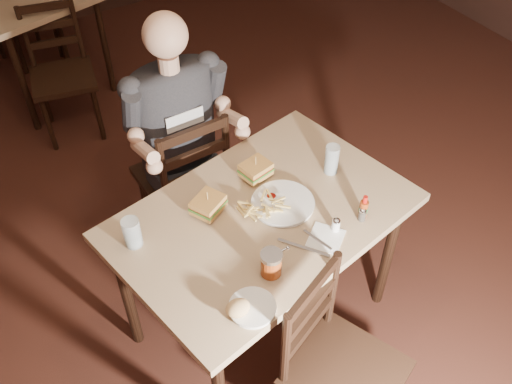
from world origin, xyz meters
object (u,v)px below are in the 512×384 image
glass_right (332,159)px  side_plate (252,308)px  glass_left (132,233)px  chair_near (346,374)px  main_table (262,227)px  diner (177,108)px  chair_far (182,177)px  bg_chair_near (63,77)px  bg_chair_far (18,6)px  dinner_plate (283,204)px  hot_sauce (364,207)px  bg_table (28,5)px  syrup_dispenser (271,263)px

glass_right → side_plate: (-0.66, -0.44, -0.06)m
glass_left → chair_near: bearing=-55.2°
main_table → diner: bearing=95.3°
chair_far → main_table: bearing=93.5°
bg_chair_near → side_plate: 2.35m
bg_chair_far → diner: diner is taller
bg_chair_near → dinner_plate: 2.03m
chair_far → diner: (0.00, -0.05, 0.47)m
dinner_plate → hot_sauce: hot_sauce is taller
chair_far → side_plate: size_ratio=5.41×
hot_sauce → glass_right: bearing=79.9°
bg_table → bg_chair_far: (0.00, 0.55, -0.24)m
chair_near → side_plate: (-0.27, 0.24, 0.34)m
hot_sauce → syrup_dispenser: (-0.47, -0.05, -0.00)m
glass_left → hot_sauce: 0.91m
main_table → chair_near: 0.67m
dinner_plate → bg_chair_far: bearing=97.4°
glass_left → diner: bearing=49.6°
hot_sauce → side_plate: bearing=-166.0°
diner → glass_left: (-0.45, -0.53, -0.08)m
bg_chair_far → dinner_plate: bg_chair_far is taller
glass_right → syrup_dispenser: (-0.52, -0.33, -0.02)m
bg_chair_near → side_plate: (0.03, -2.33, 0.35)m
chair_near → bg_chair_near: chair_near is taller
bg_chair_far → glass_right: size_ratio=6.30×
chair_far → syrup_dispenser: bearing=84.4°
glass_right → hot_sauce: size_ratio=1.22×
main_table → bg_chair_far: bearing=95.6°
chair_far → chair_near: 1.31m
chair_near → syrup_dispenser: 0.54m
chair_far → dinner_plate: (0.16, -0.70, 0.33)m
chair_near → diner: (-0.06, 1.26, 0.48)m
bg_chair_far → dinner_plate: bearing=80.2°
chair_near → glass_right: glass_right is taller
diner → syrup_dispenser: size_ratio=8.46×
main_table → side_plate: bearing=-125.8°
glass_left → dinner_plate: bearing=-11.5°
bg_table → dinner_plate: 2.54m
bg_table → bg_chair_near: bearing=-90.0°
main_table → dinner_plate: size_ratio=5.22×
diner → glass_right: size_ratio=6.49×
bg_chair_far → side_plate: (0.03, -3.43, 0.34)m
bg_table → dinner_plate: bearing=-81.0°
bg_table → dinner_plate: (0.40, -2.51, 0.10)m
main_table → side_plate: 0.47m
dinner_plate → hot_sauce: bearing=-42.2°
bg_chair_far → bg_table: bearing=72.8°
chair_far → diner: size_ratio=0.99×
syrup_dispenser → bg_table: bearing=82.0°
glass_right → bg_table: bearing=105.8°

